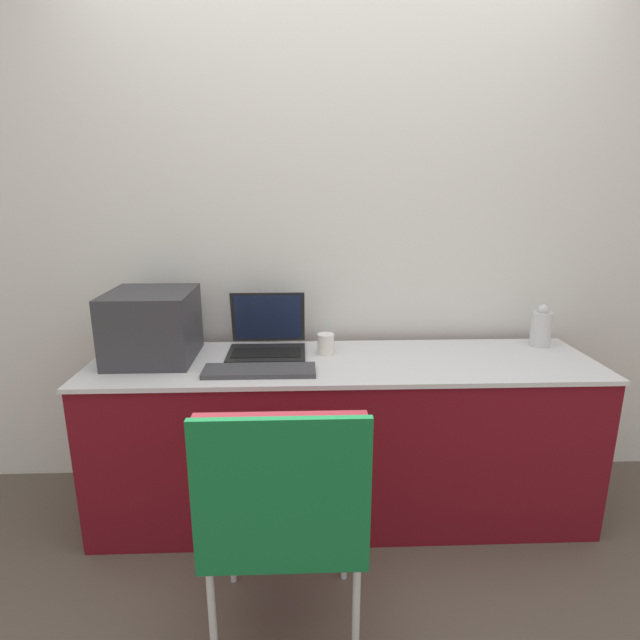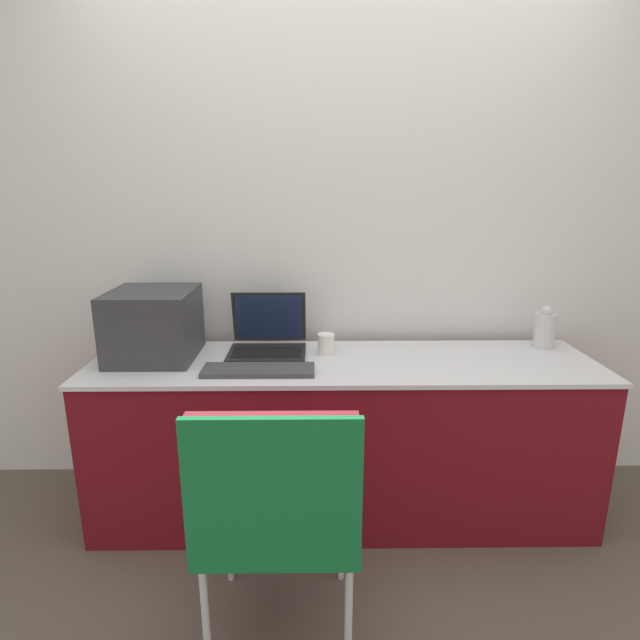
{
  "view_description": "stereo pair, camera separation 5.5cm",
  "coord_description": "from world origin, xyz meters",
  "px_view_note": "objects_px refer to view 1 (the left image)",
  "views": [
    {
      "loc": [
        -0.18,
        -1.82,
        1.51
      ],
      "look_at": [
        -0.1,
        0.31,
        0.94
      ],
      "focal_mm": 28.0,
      "sensor_mm": 36.0,
      "label": 1
    },
    {
      "loc": [
        -0.13,
        -1.82,
        1.51
      ],
      "look_at": [
        -0.1,
        0.31,
        0.94
      ],
      "focal_mm": 28.0,
      "sensor_mm": 36.0,
      "label": 2
    }
  ],
  "objects_px": {
    "laptop_left": "(267,340)",
    "external_keyboard": "(259,371)",
    "printer": "(152,323)",
    "coffee_cup": "(326,344)",
    "metal_pitcher": "(541,327)",
    "chair": "(284,505)"
  },
  "relations": [
    {
      "from": "chair",
      "to": "laptop_left",
      "type": "bearing_deg",
      "value": 96.39
    },
    {
      "from": "printer",
      "to": "external_keyboard",
      "type": "height_order",
      "value": "printer"
    },
    {
      "from": "laptop_left",
      "to": "external_keyboard",
      "type": "height_order",
      "value": "laptop_left"
    },
    {
      "from": "printer",
      "to": "metal_pitcher",
      "type": "height_order",
      "value": "printer"
    },
    {
      "from": "printer",
      "to": "metal_pitcher",
      "type": "relative_size",
      "value": 1.87
    },
    {
      "from": "laptop_left",
      "to": "coffee_cup",
      "type": "bearing_deg",
      "value": -8.29
    },
    {
      "from": "printer",
      "to": "laptop_left",
      "type": "distance_m",
      "value": 0.52
    },
    {
      "from": "external_keyboard",
      "to": "laptop_left",
      "type": "bearing_deg",
      "value": 86.82
    },
    {
      "from": "metal_pitcher",
      "to": "laptop_left",
      "type": "bearing_deg",
      "value": -178.0
    },
    {
      "from": "external_keyboard",
      "to": "metal_pitcher",
      "type": "bearing_deg",
      "value": 13.55
    },
    {
      "from": "external_keyboard",
      "to": "coffee_cup",
      "type": "bearing_deg",
      "value": 39.43
    },
    {
      "from": "printer",
      "to": "external_keyboard",
      "type": "bearing_deg",
      "value": -22.29
    },
    {
      "from": "printer",
      "to": "coffee_cup",
      "type": "bearing_deg",
      "value": 2.74
    },
    {
      "from": "printer",
      "to": "laptop_left",
      "type": "bearing_deg",
      "value": 8.69
    },
    {
      "from": "metal_pitcher",
      "to": "chair",
      "type": "height_order",
      "value": "metal_pitcher"
    },
    {
      "from": "coffee_cup",
      "to": "metal_pitcher",
      "type": "distance_m",
      "value": 1.05
    },
    {
      "from": "laptop_left",
      "to": "external_keyboard",
      "type": "bearing_deg",
      "value": -93.18
    },
    {
      "from": "laptop_left",
      "to": "external_keyboard",
      "type": "distance_m",
      "value": 0.28
    },
    {
      "from": "coffee_cup",
      "to": "metal_pitcher",
      "type": "relative_size",
      "value": 0.46
    },
    {
      "from": "printer",
      "to": "coffee_cup",
      "type": "distance_m",
      "value": 0.78
    },
    {
      "from": "laptop_left",
      "to": "external_keyboard",
      "type": "xyz_separation_m",
      "value": [
        -0.02,
        -0.28,
        -0.05
      ]
    },
    {
      "from": "coffee_cup",
      "to": "chair",
      "type": "height_order",
      "value": "chair"
    }
  ]
}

